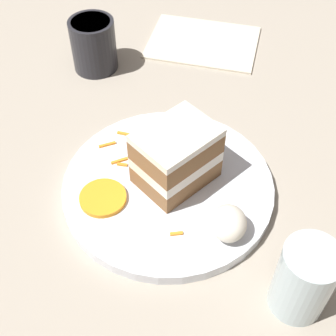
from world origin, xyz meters
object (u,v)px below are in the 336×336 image
(cream_dollop, at_px, (228,223))
(coffee_mug, at_px, (93,43))
(drinking_glass, at_px, (302,283))
(orange_garnish, at_px, (103,198))
(cake_slice, at_px, (176,156))
(plate, at_px, (168,187))
(menu_card, at_px, (203,42))

(cream_dollop, xyz_separation_m, coffee_mug, (0.34, 0.23, 0.01))
(cream_dollop, bearing_deg, drinking_glass, -133.96)
(cream_dollop, bearing_deg, orange_garnish, 76.63)
(orange_garnish, height_order, coffee_mug, coffee_mug)
(cake_slice, xyz_separation_m, coffee_mug, (0.26, 0.16, -0.01))
(drinking_glass, bearing_deg, orange_garnish, 64.54)
(drinking_glass, bearing_deg, coffee_mug, 36.18)
(plate, height_order, orange_garnish, orange_garnish)
(cream_dollop, relative_size, drinking_glass, 0.50)
(drinking_glass, xyz_separation_m, menu_card, (0.51, 0.12, -0.04))
(orange_garnish, relative_size, coffee_mug, 0.69)
(cream_dollop, height_order, menu_card, cream_dollop)
(orange_garnish, bearing_deg, cream_dollop, -103.37)
(cake_slice, xyz_separation_m, orange_garnish, (-0.04, 0.09, -0.04))
(orange_garnish, bearing_deg, plate, -66.72)
(cream_dollop, bearing_deg, plate, 46.99)
(cream_dollop, bearing_deg, menu_card, 5.62)
(drinking_glass, bearing_deg, menu_card, 13.42)
(orange_garnish, bearing_deg, drinking_glass, -115.46)
(orange_garnish, height_order, drinking_glass, drinking_glass)
(drinking_glass, relative_size, menu_card, 0.50)
(cream_dollop, xyz_separation_m, orange_garnish, (0.04, 0.16, -0.02))
(plate, distance_m, coffee_mug, 0.31)
(plate, relative_size, cream_dollop, 5.73)
(plate, bearing_deg, cake_slice, -45.47)
(coffee_mug, distance_m, menu_card, 0.21)
(orange_garnish, xyz_separation_m, drinking_glass, (-0.11, -0.24, 0.02))
(plate, distance_m, cream_dollop, 0.11)
(plate, xyz_separation_m, cake_slice, (0.01, -0.01, 0.05))
(plate, xyz_separation_m, drinking_glass, (-0.15, -0.16, 0.03))
(cake_slice, bearing_deg, orange_garnish, 69.37)
(coffee_mug, bearing_deg, cake_slice, -148.57)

